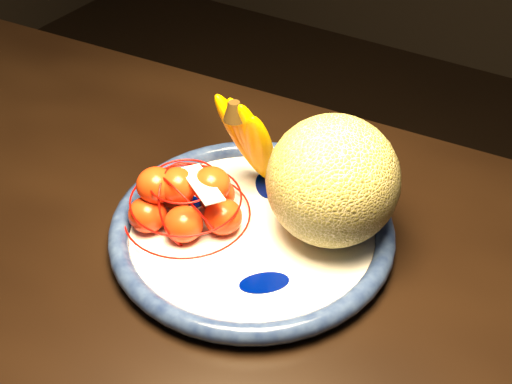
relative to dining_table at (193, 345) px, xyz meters
The scene contains 6 objects.
dining_table is the anchor object (origin of this frame).
fruit_bowl 0.16m from the dining_table, 87.19° to the left, with size 0.37×0.37×0.03m.
cantaloupe 0.27m from the dining_table, 63.47° to the left, with size 0.16×0.16×0.16m, color olive.
banana_bunch 0.27m from the dining_table, 100.28° to the left, with size 0.11×0.11×0.16m.
mandarin_bag 0.18m from the dining_table, 125.71° to the left, with size 0.21×0.21×0.10m.
price_tag 0.20m from the dining_table, 114.74° to the left, with size 0.07×0.03×0.00m, color white.
Camera 1 is at (0.36, -0.33, 1.35)m, focal length 45.00 mm.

